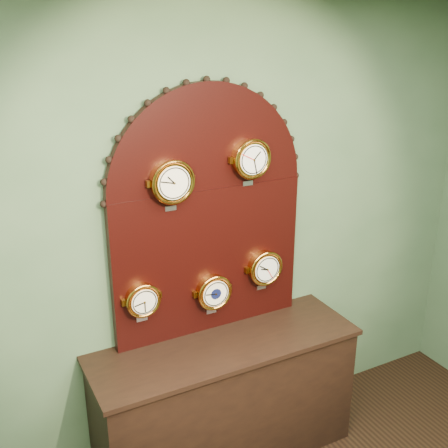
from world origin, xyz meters
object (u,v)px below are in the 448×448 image
roman_clock (172,182)px  tide_clock (265,268)px  shop_counter (225,402)px  arabic_clock (251,159)px  barometer (214,292)px  hygrometer (143,300)px  display_board (208,206)px

roman_clock → tide_clock: size_ratio=1.07×
roman_clock → shop_counter: bearing=-32.0°
roman_clock → arabic_clock: bearing=0.0°
shop_counter → tide_clock: size_ratio=5.71×
shop_counter → arabic_clock: 1.52m
shop_counter → arabic_clock: (0.24, 0.15, 1.49)m
barometer → tide_clock: size_ratio=0.98×
hygrometer → tide_clock: (0.80, -0.00, 0.03)m
hygrometer → display_board: bearing=8.4°
hygrometer → tide_clock: tide_clock is taller
display_board → barometer: size_ratio=5.56×
roman_clock → hygrometer: bearing=179.7°
roman_clock → barometer: size_ratio=1.09×
shop_counter → hygrometer: size_ratio=6.27×
shop_counter → barometer: 0.72m
display_board → arabic_clock: (0.24, -0.07, 0.27)m
display_board → hygrometer: display_board is taller
roman_clock → arabic_clock: 0.49m
roman_clock → tide_clock: roman_clock is taller
display_board → roman_clock: size_ratio=5.11×
roman_clock → hygrometer: size_ratio=1.17×
display_board → barometer: (-0.00, -0.07, -0.53)m
shop_counter → roman_clock: (-0.24, 0.15, 1.42)m
display_board → arabic_clock: size_ratio=5.33×
tide_clock → arabic_clock: bearing=-179.9°
display_board → roman_clock: 0.32m
shop_counter → roman_clock: 1.45m
barometer → tide_clock: tide_clock is taller
display_board → tide_clock: display_board is taller
shop_counter → arabic_clock: arabic_clock is taller
display_board → roman_clock: bearing=-164.7°
shop_counter → barometer: (-0.00, 0.15, 0.70)m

